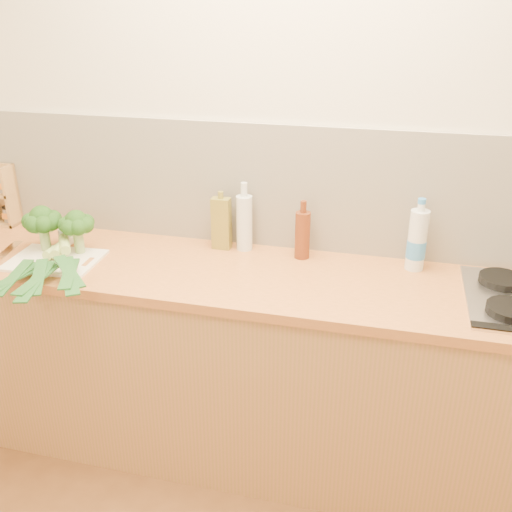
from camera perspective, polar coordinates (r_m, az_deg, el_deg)
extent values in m
plane|color=beige|center=(2.42, 3.42, 9.75)|extent=(3.50, 0.00, 3.50)
cube|color=silver|center=(2.45, 3.30, 6.74)|extent=(3.20, 0.02, 0.54)
cube|color=#A76F45|center=(2.52, 1.60, -11.50)|extent=(3.20, 0.60, 0.86)
cube|color=#C7763A|center=(2.29, 1.73, -2.32)|extent=(3.20, 0.62, 0.04)
cylinder|color=black|center=(2.17, 24.16, -4.94)|extent=(0.17, 0.17, 0.03)
cylinder|color=black|center=(2.38, 23.36, -2.20)|extent=(0.17, 0.17, 0.03)
cube|color=#EDE6CE|center=(2.54, -19.47, -0.40)|extent=(0.38, 0.29, 0.01)
cylinder|color=#89A761|center=(2.62, -20.32, 1.47)|extent=(0.04, 0.04, 0.09)
sphere|color=#15330D|center=(2.59, -20.66, 3.65)|extent=(0.10, 0.10, 0.10)
sphere|color=#15330D|center=(2.57, -19.75, 3.23)|extent=(0.08, 0.08, 0.08)
sphere|color=#15330D|center=(2.60, -19.64, 3.54)|extent=(0.08, 0.08, 0.08)
sphere|color=#15330D|center=(2.63, -20.26, 3.67)|extent=(0.08, 0.08, 0.08)
sphere|color=#15330D|center=(2.63, -21.12, 3.52)|extent=(0.08, 0.08, 0.08)
sphere|color=#15330D|center=(2.60, -21.61, 3.21)|extent=(0.08, 0.08, 0.08)
sphere|color=#15330D|center=(2.56, -21.34, 2.96)|extent=(0.08, 0.08, 0.08)
sphere|color=#15330D|center=(2.55, -20.51, 2.97)|extent=(0.08, 0.08, 0.08)
cylinder|color=#89A761|center=(2.55, -17.27, 1.26)|extent=(0.04, 0.04, 0.09)
sphere|color=#15330D|center=(2.52, -17.55, 3.38)|extent=(0.09, 0.09, 0.09)
sphere|color=#15330D|center=(2.50, -16.67, 2.99)|extent=(0.07, 0.07, 0.07)
sphere|color=#15330D|center=(2.53, -16.62, 3.28)|extent=(0.07, 0.07, 0.07)
sphere|color=#15330D|center=(2.56, -17.23, 3.40)|extent=(0.07, 0.07, 0.07)
sphere|color=#15330D|center=(2.56, -18.04, 3.27)|extent=(0.07, 0.07, 0.07)
sphere|color=#15330D|center=(2.53, -18.46, 2.97)|extent=(0.07, 0.07, 0.07)
sphere|color=#15330D|center=(2.49, -18.17, 2.74)|extent=(0.07, 0.07, 0.07)
sphere|color=#15330D|center=(2.48, -17.37, 2.74)|extent=(0.07, 0.07, 0.07)
cylinder|color=white|center=(2.66, -17.89, 1.66)|extent=(0.04, 0.12, 0.04)
cylinder|color=#A2C261|center=(2.57, -19.34, 0.62)|extent=(0.04, 0.14, 0.04)
cube|color=#163E19|center=(2.36, -23.21, -2.14)|extent=(0.10, 0.30, 0.02)
cube|color=#163E19|center=(2.34, -23.50, -2.31)|extent=(0.06, 0.34, 0.01)
cube|color=#163E19|center=(2.36, -23.08, -1.95)|extent=(0.09, 0.28, 0.02)
cylinder|color=white|center=(2.63, -18.30, 1.77)|extent=(0.07, 0.12, 0.04)
cylinder|color=#A2C261|center=(2.53, -19.01, 0.74)|extent=(0.08, 0.14, 0.04)
cube|color=#163E19|center=(2.28, -20.99, -2.14)|extent=(0.07, 0.30, 0.02)
cube|color=#163E19|center=(2.26, -21.15, -2.32)|extent=(0.14, 0.34, 0.01)
cube|color=#163E19|center=(2.29, -20.93, -1.94)|extent=(0.17, 0.27, 0.02)
cylinder|color=white|center=(2.64, -18.77, 2.18)|extent=(0.10, 0.12, 0.04)
cylinder|color=#A2C261|center=(2.52, -18.61, 1.14)|extent=(0.12, 0.15, 0.04)
cube|color=#163E19|center=(2.24, -18.16, -1.66)|extent=(0.16, 0.29, 0.02)
cube|color=#163E19|center=(2.22, -18.14, -1.82)|extent=(0.23, 0.31, 0.01)
cube|color=#163E19|center=(2.25, -18.19, -1.46)|extent=(0.23, 0.23, 0.02)
cube|color=silver|center=(2.72, -23.53, 0.53)|extent=(0.08, 0.21, 0.00)
cube|color=tan|center=(2.97, -23.24, 5.51)|extent=(0.01, 0.10, 0.30)
cylinder|color=gray|center=(3.03, -23.58, 3.78)|extent=(0.04, 0.04, 0.07)
cylinder|color=gray|center=(2.99, -24.06, 6.49)|extent=(0.04, 0.04, 0.07)
cube|color=olive|center=(2.49, -3.48, 3.26)|extent=(0.08, 0.05, 0.23)
cylinder|color=olive|center=(2.44, -3.56, 6.11)|extent=(0.02, 0.02, 0.03)
cylinder|color=silver|center=(2.47, -1.17, 3.31)|extent=(0.07, 0.07, 0.24)
cylinder|color=silver|center=(2.42, -1.20, 6.67)|extent=(0.03, 0.03, 0.06)
cylinder|color=#5E2A12|center=(2.40, 4.67, 2.08)|extent=(0.06, 0.06, 0.20)
cylinder|color=#5E2A12|center=(2.36, 4.77, 4.94)|extent=(0.03, 0.03, 0.05)
cylinder|color=silver|center=(2.37, 15.81, 1.53)|extent=(0.08, 0.08, 0.25)
cylinder|color=silver|center=(2.32, 16.19, 4.71)|extent=(0.03, 0.03, 0.03)
cylinder|color=#3783D1|center=(2.39, 15.71, 0.70)|extent=(0.08, 0.08, 0.07)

